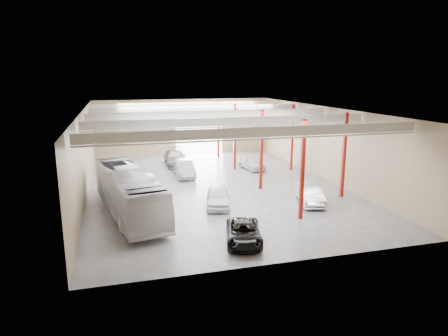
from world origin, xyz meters
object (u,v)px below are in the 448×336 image
black_sedan (244,233)px  car_right_far (251,163)px  car_right_near (309,194)px  car_row_a (218,197)px  car_row_c (176,157)px  coach_bus (129,192)px  car_row_b (184,169)px

black_sedan → car_right_far: 19.49m
car_right_far → car_right_near: bearing=-98.1°
black_sedan → car_row_a: car_row_a is taller
car_row_c → car_right_near: (8.07, -16.82, -0.06)m
car_row_a → coach_bus: bearing=-164.7°
car_right_near → car_right_far: size_ratio=1.16×
car_row_a → car_right_far: bearing=73.1°
car_right_near → car_right_far: 12.31m
car_row_a → car_right_near: (7.17, -1.15, 0.01)m
coach_bus → car_row_b: size_ratio=2.50×
car_row_a → car_row_c: (-0.90, 15.67, 0.07)m
coach_bus → car_right_near: size_ratio=2.57×
car_row_c → car_right_far: 8.76m
car_row_a → car_row_b: car_row_b is taller
coach_bus → car_right_far: (13.24, 11.32, -0.99)m
car_row_a → car_right_near: bearing=4.7°
coach_bus → car_row_b: 11.73m
car_row_b → black_sedan: bearing=-86.8°
car_row_a → black_sedan: bearing=-78.1°
coach_bus → car_row_a: coach_bus is taller
car_row_b → car_row_c: bearing=91.0°
car_row_c → car_right_near: size_ratio=1.23×
coach_bus → car_right_near: coach_bus is taller
coach_bus → car_row_c: bearing=59.8°
black_sedan → car_right_far: bearing=84.2°
coach_bus → car_right_far: bearing=30.2°
black_sedan → car_right_near: 9.50m
car_row_c → car_right_near: car_row_c is taller
black_sedan → car_row_b: 17.13m
black_sedan → car_row_b: bearing=107.0°
coach_bus → car_right_near: (13.81, -0.98, -0.90)m
car_row_b → coach_bus: bearing=-118.4°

